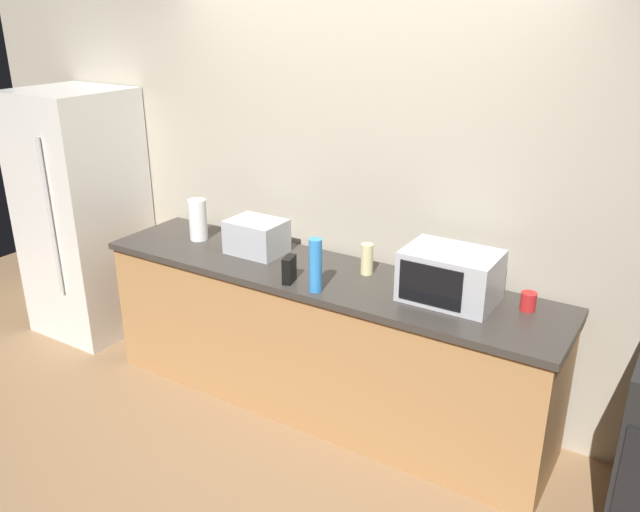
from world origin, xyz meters
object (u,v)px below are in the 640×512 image
(refrigerator, at_px, (83,214))
(mug_red, at_px, (528,301))
(microwave, at_px, (450,276))
(paper_towel_roll, at_px, (198,220))
(toaster_oven, at_px, (257,237))
(bottle_spray_cleaner, at_px, (315,265))
(cordless_phone, at_px, (289,269))
(bottle_hand_soap, at_px, (367,259))

(refrigerator, distance_m, mug_red, 3.21)
(microwave, xyz_separation_m, paper_towel_roll, (-1.74, 0.00, 0.00))
(toaster_oven, height_order, mug_red, toaster_oven)
(paper_towel_roll, relative_size, bottle_spray_cleaner, 0.91)
(toaster_oven, height_order, cordless_phone, toaster_oven)
(microwave, relative_size, cordless_phone, 3.20)
(paper_towel_roll, bearing_deg, refrigerator, -177.34)
(microwave, distance_m, bottle_hand_soap, 0.53)
(cordless_phone, distance_m, bottle_hand_soap, 0.45)
(cordless_phone, height_order, bottle_hand_soap, bottle_hand_soap)
(microwave, height_order, toaster_oven, microwave)
(paper_towel_roll, relative_size, bottle_hand_soap, 1.49)
(bottle_spray_cleaner, bearing_deg, toaster_oven, 154.68)
(mug_red, bearing_deg, toaster_oven, -177.16)
(refrigerator, xyz_separation_m, mug_red, (3.20, 0.14, 0.05))
(toaster_oven, distance_m, bottle_spray_cleaner, 0.68)
(bottle_hand_soap, xyz_separation_m, bottle_spray_cleaner, (-0.12, -0.35, 0.06))
(refrigerator, distance_m, bottle_hand_soap, 2.29)
(toaster_oven, bearing_deg, refrigerator, -177.77)
(paper_towel_roll, height_order, mug_red, paper_towel_roll)
(refrigerator, xyz_separation_m, microwave, (2.82, 0.05, 0.13))
(bottle_hand_soap, xyz_separation_m, mug_red, (0.91, 0.02, -0.04))
(toaster_oven, height_order, paper_towel_roll, paper_towel_roll)
(microwave, bearing_deg, mug_red, 13.69)
(cordless_phone, xyz_separation_m, mug_red, (1.23, 0.35, -0.03))
(refrigerator, xyz_separation_m, cordless_phone, (1.98, -0.21, 0.07))
(toaster_oven, distance_m, bottle_hand_soap, 0.74)
(refrigerator, height_order, cordless_phone, refrigerator)
(toaster_oven, xyz_separation_m, bottle_spray_cleaner, (0.61, -0.29, 0.04))
(toaster_oven, relative_size, paper_towel_roll, 1.26)
(bottle_spray_cleaner, bearing_deg, bottle_hand_soap, 70.58)
(toaster_oven, bearing_deg, mug_red, 2.84)
(refrigerator, distance_m, paper_towel_roll, 1.09)
(bottle_spray_cleaner, bearing_deg, microwave, 23.16)
(paper_towel_roll, relative_size, mug_red, 2.85)
(bottle_hand_soap, relative_size, bottle_spray_cleaner, 0.61)
(bottle_hand_soap, bearing_deg, refrigerator, -176.95)
(refrigerator, relative_size, mug_red, 19.00)
(refrigerator, relative_size, toaster_oven, 5.29)
(toaster_oven, xyz_separation_m, cordless_phone, (0.43, -0.27, -0.03))
(cordless_phone, xyz_separation_m, bottle_spray_cleaner, (0.19, -0.02, 0.07))
(microwave, height_order, cordless_phone, microwave)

